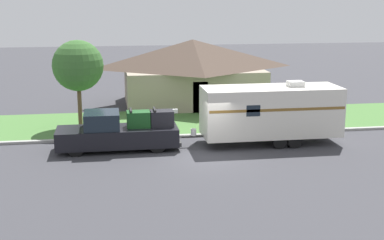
% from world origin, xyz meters
% --- Properties ---
extents(ground_plane, '(120.00, 120.00, 0.00)m').
position_xyz_m(ground_plane, '(0.00, 0.00, 0.00)').
color(ground_plane, '#38383D').
extents(curb_strip, '(80.00, 0.30, 0.14)m').
position_xyz_m(curb_strip, '(0.00, 3.75, 0.07)').
color(curb_strip, '#999993').
rests_on(curb_strip, ground_plane).
extents(lawn_strip, '(80.00, 7.00, 0.03)m').
position_xyz_m(lawn_strip, '(0.00, 7.40, 0.01)').
color(lawn_strip, '#477538').
rests_on(lawn_strip, ground_plane).
extents(house_across_street, '(10.26, 7.16, 4.60)m').
position_xyz_m(house_across_street, '(1.34, 13.00, 2.39)').
color(house_across_street, gray).
rests_on(house_across_street, ground_plane).
extents(pickup_truck, '(6.15, 2.04, 2.06)m').
position_xyz_m(pickup_truck, '(-4.22, 1.83, 0.90)').
color(pickup_truck, black).
rests_on(pickup_truck, ground_plane).
extents(travel_trailer, '(8.27, 2.50, 3.27)m').
position_xyz_m(travel_trailer, '(3.71, 1.83, 1.72)').
color(travel_trailer, black).
rests_on(travel_trailer, ground_plane).
extents(mailbox, '(0.48, 0.20, 1.42)m').
position_xyz_m(mailbox, '(-1.08, 4.58, 1.08)').
color(mailbox, brown).
rests_on(mailbox, ground_plane).
extents(tree_in_yard, '(2.94, 2.94, 5.15)m').
position_xyz_m(tree_in_yard, '(-6.32, 6.83, 3.67)').
color(tree_in_yard, brown).
rests_on(tree_in_yard, ground_plane).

